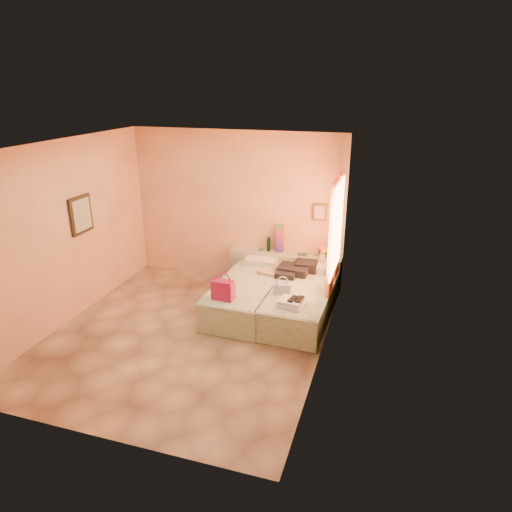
{
  "coord_description": "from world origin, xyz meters",
  "views": [
    {
      "loc": [
        2.76,
        -5.46,
        3.59
      ],
      "look_at": [
        0.81,
        0.85,
        1.05
      ],
      "focal_mm": 32.0,
      "sensor_mm": 36.0,
      "label": 1
    }
  ],
  "objects_px": {
    "magenta_handbag": "(223,289)",
    "towel_stack": "(292,303)",
    "bed_left": "(248,295)",
    "flower_vase": "(323,251)",
    "water_bottle": "(269,244)",
    "green_book": "(302,255)",
    "headboard_ledge": "(285,270)",
    "blue_handbag": "(282,289)",
    "bed_right": "(301,302)"
  },
  "relations": [
    {
      "from": "green_book",
      "to": "blue_handbag",
      "type": "height_order",
      "value": "green_book"
    },
    {
      "from": "bed_left",
      "to": "towel_stack",
      "type": "bearing_deg",
      "value": -34.7
    },
    {
      "from": "flower_vase",
      "to": "towel_stack",
      "type": "distance_m",
      "value": 1.71
    },
    {
      "from": "headboard_ledge",
      "to": "bed_left",
      "type": "xyz_separation_m",
      "value": [
        -0.38,
        -1.05,
        -0.08
      ]
    },
    {
      "from": "bed_left",
      "to": "magenta_handbag",
      "type": "distance_m",
      "value": 0.84
    },
    {
      "from": "bed_right",
      "to": "green_book",
      "type": "xyz_separation_m",
      "value": [
        -0.21,
        1.06,
        0.41
      ]
    },
    {
      "from": "headboard_ledge",
      "to": "blue_handbag",
      "type": "distance_m",
      "value": 1.39
    },
    {
      "from": "bed_left",
      "to": "flower_vase",
      "type": "bearing_deg",
      "value": 45.57
    },
    {
      "from": "water_bottle",
      "to": "green_book",
      "type": "height_order",
      "value": "water_bottle"
    },
    {
      "from": "bed_left",
      "to": "water_bottle",
      "type": "height_order",
      "value": "water_bottle"
    },
    {
      "from": "magenta_handbag",
      "to": "towel_stack",
      "type": "height_order",
      "value": "magenta_handbag"
    },
    {
      "from": "headboard_ledge",
      "to": "towel_stack",
      "type": "distance_m",
      "value": 1.8
    },
    {
      "from": "green_book",
      "to": "bed_left",
      "type": "bearing_deg",
      "value": -136.71
    },
    {
      "from": "bed_left",
      "to": "green_book",
      "type": "height_order",
      "value": "green_book"
    },
    {
      "from": "water_bottle",
      "to": "green_book",
      "type": "bearing_deg",
      "value": -3.52
    },
    {
      "from": "green_book",
      "to": "flower_vase",
      "type": "height_order",
      "value": "flower_vase"
    },
    {
      "from": "bed_right",
      "to": "towel_stack",
      "type": "distance_m",
      "value": 0.72
    },
    {
      "from": "bed_right",
      "to": "green_book",
      "type": "relative_size",
      "value": 12.14
    },
    {
      "from": "bed_left",
      "to": "green_book",
      "type": "relative_size",
      "value": 12.14
    },
    {
      "from": "bed_left",
      "to": "bed_right",
      "type": "relative_size",
      "value": 1.0
    },
    {
      "from": "headboard_ledge",
      "to": "towel_stack",
      "type": "bearing_deg",
      "value": -72.86
    },
    {
      "from": "water_bottle",
      "to": "flower_vase",
      "type": "height_order",
      "value": "flower_vase"
    },
    {
      "from": "headboard_ledge",
      "to": "water_bottle",
      "type": "xyz_separation_m",
      "value": [
        -0.33,
        0.05,
        0.46
      ]
    },
    {
      "from": "water_bottle",
      "to": "magenta_handbag",
      "type": "xyz_separation_m",
      "value": [
        -0.2,
        -1.82,
        -0.13
      ]
    },
    {
      "from": "headboard_ledge",
      "to": "magenta_handbag",
      "type": "xyz_separation_m",
      "value": [
        -0.52,
        -1.77,
        0.33
      ]
    },
    {
      "from": "headboard_ledge",
      "to": "towel_stack",
      "type": "relative_size",
      "value": 5.86
    },
    {
      "from": "magenta_handbag",
      "to": "water_bottle",
      "type": "bearing_deg",
      "value": 86.6
    },
    {
      "from": "bed_left",
      "to": "magenta_handbag",
      "type": "relative_size",
      "value": 6.06
    },
    {
      "from": "blue_handbag",
      "to": "towel_stack",
      "type": "xyz_separation_m",
      "value": [
        0.25,
        -0.37,
        -0.03
      ]
    },
    {
      "from": "headboard_ledge",
      "to": "bed_right",
      "type": "bearing_deg",
      "value": -63.43
    },
    {
      "from": "headboard_ledge",
      "to": "flower_vase",
      "type": "xyz_separation_m",
      "value": [
        0.69,
        -0.02,
        0.46
      ]
    },
    {
      "from": "water_bottle",
      "to": "green_book",
      "type": "xyz_separation_m",
      "value": [
        0.64,
        -0.04,
        -0.12
      ]
    },
    {
      "from": "blue_handbag",
      "to": "bed_left",
      "type": "bearing_deg",
      "value": 140.69
    },
    {
      "from": "blue_handbag",
      "to": "headboard_ledge",
      "type": "bearing_deg",
      "value": 86.28
    },
    {
      "from": "bed_right",
      "to": "headboard_ledge",
      "type": "bearing_deg",
      "value": 117.98
    },
    {
      "from": "green_book",
      "to": "blue_handbag",
      "type": "bearing_deg",
      "value": -105.27
    },
    {
      "from": "headboard_ledge",
      "to": "bed_left",
      "type": "relative_size",
      "value": 1.02
    },
    {
      "from": "headboard_ledge",
      "to": "magenta_handbag",
      "type": "bearing_deg",
      "value": -106.53
    },
    {
      "from": "flower_vase",
      "to": "blue_handbag",
      "type": "bearing_deg",
      "value": -107.14
    },
    {
      "from": "headboard_ledge",
      "to": "flower_vase",
      "type": "bearing_deg",
      "value": -1.7
    },
    {
      "from": "bed_left",
      "to": "green_book",
      "type": "distance_m",
      "value": 1.33
    },
    {
      "from": "green_book",
      "to": "flower_vase",
      "type": "xyz_separation_m",
      "value": [
        0.37,
        -0.03,
        0.12
      ]
    },
    {
      "from": "magenta_handbag",
      "to": "blue_handbag",
      "type": "bearing_deg",
      "value": 30.84
    },
    {
      "from": "bed_right",
      "to": "towel_stack",
      "type": "height_order",
      "value": "towel_stack"
    },
    {
      "from": "water_bottle",
      "to": "bed_left",
      "type": "bearing_deg",
      "value": -92.52
    },
    {
      "from": "green_book",
      "to": "magenta_handbag",
      "type": "relative_size",
      "value": 0.5
    },
    {
      "from": "magenta_handbag",
      "to": "blue_handbag",
      "type": "xyz_separation_m",
      "value": [
        0.8,
        0.43,
        -0.07
      ]
    },
    {
      "from": "water_bottle",
      "to": "blue_handbag",
      "type": "xyz_separation_m",
      "value": [
        0.61,
        -1.39,
        -0.2
      ]
    },
    {
      "from": "bed_right",
      "to": "magenta_handbag",
      "type": "bearing_deg",
      "value": -144.26
    },
    {
      "from": "water_bottle",
      "to": "magenta_handbag",
      "type": "bearing_deg",
      "value": -96.2
    }
  ]
}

